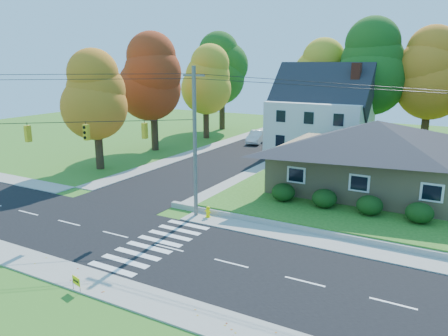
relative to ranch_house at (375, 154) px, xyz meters
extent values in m
plane|color=#3D7923|center=(-8.00, -16.00, -3.27)|extent=(120.00, 120.00, 0.00)
cube|color=black|center=(-8.00, -16.00, -3.26)|extent=(90.00, 8.00, 0.02)
cube|color=black|center=(-16.00, 10.00, -3.25)|extent=(8.00, 44.00, 0.02)
cube|color=#9C9A90|center=(-8.00, -11.00, -3.23)|extent=(90.00, 2.00, 0.08)
cube|color=#9C9A90|center=(-8.00, -21.00, -3.23)|extent=(90.00, 2.00, 0.08)
cube|color=#3D7923|center=(5.00, 5.00, -3.02)|extent=(30.00, 30.00, 0.50)
cube|color=tan|center=(0.00, 0.00, -1.17)|extent=(14.00, 10.00, 3.20)
pyramid|color=#26262B|center=(0.00, 0.00, 1.53)|extent=(14.60, 10.60, 2.20)
cube|color=silver|center=(-8.00, 12.00, 0.03)|extent=(10.00, 8.00, 5.60)
pyramid|color=#26262B|center=(-8.00, 12.00, 4.03)|extent=(10.40, 8.40, 2.40)
cube|color=brown|center=(-4.50, 12.00, 2.03)|extent=(0.90, 0.90, 9.60)
ellipsoid|color=#163A10|center=(-5.00, -6.20, -2.13)|extent=(1.70, 1.70, 1.27)
ellipsoid|color=#163A10|center=(-2.00, -6.20, -2.13)|extent=(1.70, 1.70, 1.27)
ellipsoid|color=#163A10|center=(1.00, -6.20, -2.13)|extent=(1.70, 1.70, 1.27)
ellipsoid|color=#163A10|center=(4.00, -6.20, -2.13)|extent=(1.70, 1.70, 1.27)
cylinder|color=#666059|center=(-9.50, -10.80, 1.73)|extent=(0.26, 0.26, 10.00)
cube|color=#666059|center=(-9.50, -10.80, 6.13)|extent=(1.60, 0.12, 0.12)
cube|color=gold|center=(-17.50, -17.20, 2.68)|extent=(0.26, 0.34, 1.00)
cube|color=gold|center=(-14.80, -15.05, 2.68)|extent=(0.34, 0.26, 1.00)
cube|color=gold|center=(-12.00, -12.80, 2.68)|extent=(0.26, 0.34, 1.00)
cylinder|color=black|center=(-16.00, -16.00, 3.33)|extent=(13.02, 10.43, 0.04)
cylinder|color=#3F2A19|center=(-10.00, 18.00, -0.07)|extent=(0.80, 0.80, 5.40)
sphere|color=gold|center=(-10.00, 18.00, 3.83)|extent=(6.72, 6.72, 6.72)
sphere|color=gold|center=(-10.00, 18.00, 5.51)|extent=(5.91, 5.91, 5.91)
sphere|color=gold|center=(-10.00, 18.00, 7.19)|extent=(5.11, 5.11, 5.11)
cylinder|color=#3F2A19|center=(-4.00, 17.00, 0.38)|extent=(0.86, 0.86, 6.30)
sphere|color=#225A19|center=(-4.00, 17.00, 4.93)|extent=(7.84, 7.84, 7.84)
sphere|color=#225A19|center=(-4.00, 17.00, 6.89)|extent=(6.90, 6.90, 6.90)
sphere|color=#225A19|center=(-4.00, 17.00, 8.85)|extent=(5.96, 5.96, 5.96)
cylinder|color=#3F2A19|center=(2.00, 18.00, 0.16)|extent=(0.83, 0.83, 5.85)
sphere|color=orange|center=(2.00, 18.00, 4.38)|extent=(7.28, 7.28, 7.28)
sphere|color=orange|center=(2.00, 18.00, 6.20)|extent=(6.41, 6.41, 6.41)
sphere|color=orange|center=(2.00, 18.00, 8.02)|extent=(5.53, 5.53, 5.53)
cylinder|color=#3F2A19|center=(-25.00, -4.00, -0.79)|extent=(0.77, 0.77, 4.95)
sphere|color=orange|center=(-25.00, -4.00, 2.78)|extent=(6.16, 6.16, 6.16)
sphere|color=orange|center=(-25.00, -4.00, 4.32)|extent=(5.42, 5.42, 5.42)
sphere|color=orange|center=(-25.00, -4.00, 5.86)|extent=(4.68, 4.68, 4.68)
cylinder|color=#3F2A19|center=(-26.00, 6.00, -0.34)|extent=(0.83, 0.83, 5.85)
sphere|color=#A03214|center=(-26.00, 6.00, 3.88)|extent=(7.28, 7.28, 7.28)
sphere|color=#A03214|center=(-26.00, 6.00, 5.70)|extent=(6.41, 6.41, 6.41)
sphere|color=#A03214|center=(-26.00, 6.00, 7.52)|extent=(5.53, 5.53, 5.53)
cylinder|color=#3F2A19|center=(-25.00, 16.00, -0.57)|extent=(0.80, 0.80, 5.40)
sphere|color=gold|center=(-25.00, 16.00, 3.33)|extent=(6.72, 6.72, 6.72)
sphere|color=gold|center=(-25.00, 16.00, 5.01)|extent=(5.91, 5.91, 5.91)
sphere|color=gold|center=(-25.00, 16.00, 6.69)|extent=(5.11, 5.11, 5.11)
cylinder|color=#3F2A19|center=(-27.00, 24.00, -0.12)|extent=(0.86, 0.86, 6.30)
sphere|color=#225A19|center=(-27.00, 24.00, 4.43)|extent=(7.84, 7.84, 7.84)
sphere|color=#225A19|center=(-27.00, 24.00, 6.39)|extent=(6.90, 6.90, 6.90)
sphere|color=#225A19|center=(-27.00, 24.00, 8.35)|extent=(5.96, 5.96, 5.96)
imported|color=white|center=(-17.38, 15.95, -2.46)|extent=(2.44, 4.99, 1.57)
cylinder|color=#FFE800|center=(-8.57, -10.77, -3.21)|extent=(0.37, 0.37, 0.10)
cylinder|color=#FFE800|center=(-8.57, -10.77, -2.91)|extent=(0.25, 0.25, 0.56)
sphere|color=#FFE800|center=(-8.57, -10.77, -2.57)|extent=(0.27, 0.27, 0.27)
cylinder|color=#FFE800|center=(-8.57, -10.77, -2.81)|extent=(0.48, 0.26, 0.12)
cylinder|color=black|center=(-9.05, -21.95, -3.01)|extent=(0.02, 0.02, 0.50)
cylinder|color=black|center=(-8.61, -21.95, -3.01)|extent=(0.02, 0.02, 0.50)
cube|color=#FFE60B|center=(-8.83, -21.95, -2.71)|extent=(0.59, 0.17, 0.40)
camera|label=1|loc=(5.83, -34.44, 7.02)|focal=35.00mm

